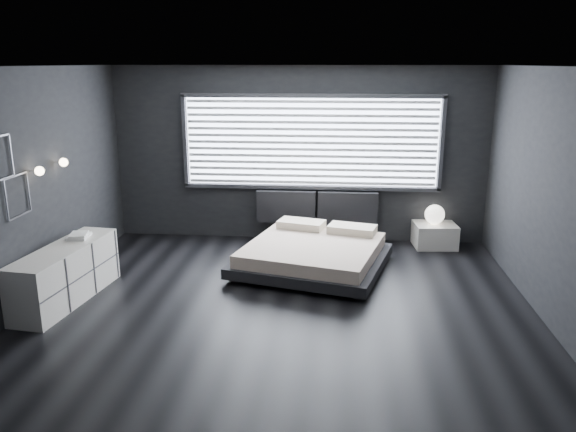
{
  "coord_description": "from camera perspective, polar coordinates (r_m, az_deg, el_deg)",
  "views": [
    {
      "loc": [
        0.63,
        -6.19,
        2.84
      ],
      "look_at": [
        0.0,
        0.85,
        0.9
      ],
      "focal_mm": 35.0,
      "sensor_mm": 36.0,
      "label": 1
    }
  ],
  "objects": [
    {
      "name": "dresser",
      "position": [
        7.41,
        -21.61,
        -5.49
      ],
      "size": [
        0.68,
        1.76,
        0.68
      ],
      "color": "silver",
      "rests_on": "ground"
    },
    {
      "name": "window",
      "position": [
        8.98,
        2.35,
        7.47
      ],
      "size": [
        4.14,
        0.09,
        1.52
      ],
      "color": "white",
      "rests_on": "ground"
    },
    {
      "name": "bed",
      "position": [
        7.95,
        2.58,
        -3.81
      ],
      "size": [
        2.35,
        2.29,
        0.5
      ],
      "color": "black",
      "rests_on": "ground"
    },
    {
      "name": "nightstand",
      "position": [
        9.22,
        14.67,
        -1.89
      ],
      "size": [
        0.69,
        0.59,
        0.37
      ],
      "primitive_type": "cube",
      "rotation": [
        0.0,
        0.0,
        0.09
      ],
      "color": "silver",
      "rests_on": "ground"
    },
    {
      "name": "orb_lamp",
      "position": [
        9.12,
        14.67,
        0.16
      ],
      "size": [
        0.31,
        0.31,
        0.31
      ],
      "primitive_type": "sphere",
      "color": "white",
      "rests_on": "nightstand"
    },
    {
      "name": "headboard",
      "position": [
        9.12,
        2.94,
        0.92
      ],
      "size": [
        1.96,
        0.16,
        0.52
      ],
      "color": "black",
      "rests_on": "ground"
    },
    {
      "name": "sconce_near",
      "position": [
        7.27,
        -23.95,
        4.2
      ],
      "size": [
        0.18,
        0.11,
        0.11
      ],
      "color": "silver",
      "rests_on": "ground"
    },
    {
      "name": "book_stack",
      "position": [
        7.61,
        -20.49,
        -1.88
      ],
      "size": [
        0.27,
        0.34,
        0.06
      ],
      "color": "white",
      "rests_on": "dresser"
    },
    {
      "name": "room",
      "position": [
        6.39,
        -0.68,
        2.31
      ],
      "size": [
        6.04,
        6.0,
        2.8
      ],
      "color": "black",
      "rests_on": "ground"
    },
    {
      "name": "wall_art_lower",
      "position": [
        7.06,
        -25.75,
        1.87
      ],
      "size": [
        0.01,
        0.48,
        0.48
      ],
      "color": "#47474C",
      "rests_on": "ground"
    },
    {
      "name": "sconce_far",
      "position": [
        7.79,
        -21.86,
        5.09
      ],
      "size": [
        0.18,
        0.11,
        0.11
      ],
      "color": "silver",
      "rests_on": "ground"
    }
  ]
}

